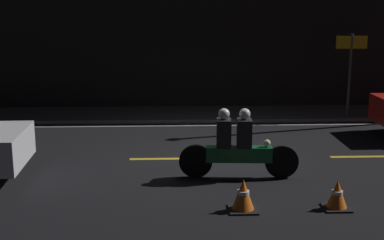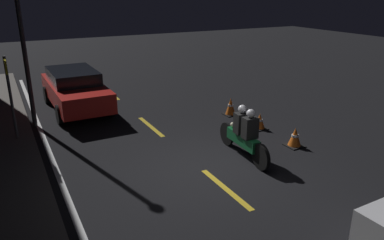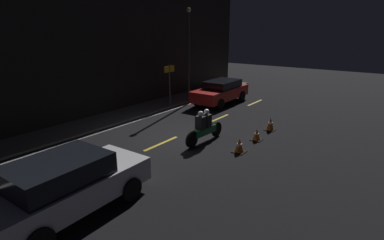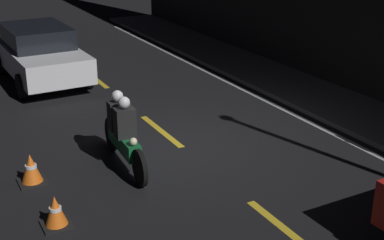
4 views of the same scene
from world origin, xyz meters
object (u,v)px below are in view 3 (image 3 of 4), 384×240
motorcycle (204,127)px  traffic_cone_mid (257,135)px  sedan_white (66,185)px  shop_sign (169,77)px  taxi_red (221,91)px  street_lamp (189,52)px  traffic_cone_far (270,124)px  traffic_cone_near (239,146)px

motorcycle → traffic_cone_mid: motorcycle is taller
motorcycle → traffic_cone_mid: size_ratio=4.70×
traffic_cone_mid → sedan_white: bearing=168.3°
sedan_white → motorcycle: 6.26m
shop_sign → taxi_red: bearing=-42.1°
taxi_red → traffic_cone_mid: 6.79m
taxi_red → street_lamp: bearing=-52.0°
traffic_cone_far → sedan_white: bearing=170.6°
traffic_cone_mid → traffic_cone_far: size_ratio=0.81×
traffic_cone_mid → traffic_cone_far: bearing=1.9°
traffic_cone_near → shop_sign: bearing=60.0°
motorcycle → street_lamp: street_lamp is taller
traffic_cone_near → shop_sign: 8.15m
motorcycle → shop_sign: shop_sign is taller
traffic_cone_near → traffic_cone_far: bearing=1.3°
taxi_red → traffic_cone_near: (-6.42, -4.75, -0.52)m
traffic_cone_near → traffic_cone_far: (3.19, 0.07, 0.03)m
sedan_white → motorcycle: (6.26, 0.07, -0.16)m
sedan_white → traffic_cone_mid: size_ratio=8.48×
street_lamp → traffic_cone_near: bearing=-129.1°
motorcycle → traffic_cone_far: (3.12, -1.63, -0.35)m
traffic_cone_near → taxi_red: bearing=36.5°
taxi_red → shop_sign: (-2.42, 2.19, 1.01)m
shop_sign → street_lamp: 1.93m
traffic_cone_far → taxi_red: bearing=55.4°
motorcycle → shop_sign: size_ratio=0.98×
taxi_red → motorcycle: bearing=24.9°
traffic_cone_far → shop_sign: 7.07m
taxi_red → traffic_cone_mid: (-4.83, -4.73, -0.54)m
street_lamp → shop_sign: bearing=152.4°
traffic_cone_near → street_lamp: 8.69m
traffic_cone_far → traffic_cone_near: bearing=-178.7°
shop_sign → street_lamp: bearing=-27.6°
traffic_cone_far → shop_sign: bearing=83.2°
motorcycle → traffic_cone_near: motorcycle is taller
taxi_red → motorcycle: 7.05m
motorcycle → shop_sign: (3.94, 5.23, 1.14)m
traffic_cone_mid → street_lamp: street_lamp is taller
motorcycle → street_lamp: 7.35m
traffic_cone_near → traffic_cone_far: traffic_cone_far is taller
traffic_cone_far → street_lamp: size_ratio=0.11×
sedan_white → traffic_cone_mid: (7.78, -1.61, -0.57)m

